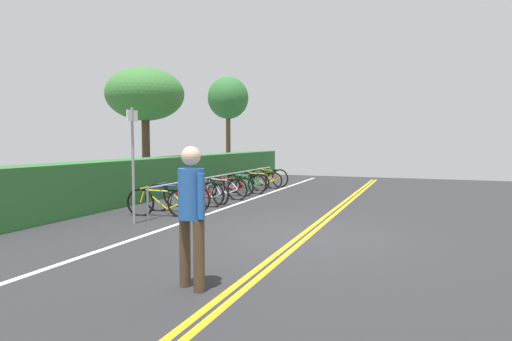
% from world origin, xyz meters
% --- Properties ---
extents(ground_plane, '(28.90, 13.95, 0.05)m').
position_xyz_m(ground_plane, '(0.00, 0.00, -0.03)').
color(ground_plane, '#2B2B2D').
extents(centre_line_yellow_inner, '(26.01, 0.10, 0.00)m').
position_xyz_m(centre_line_yellow_inner, '(0.00, -0.08, 0.00)').
color(centre_line_yellow_inner, gold).
rests_on(centre_line_yellow_inner, ground_plane).
extents(centre_line_yellow_outer, '(26.01, 0.10, 0.00)m').
position_xyz_m(centre_line_yellow_outer, '(0.00, 0.08, 0.00)').
color(centre_line_yellow_outer, gold).
rests_on(centre_line_yellow_outer, ground_plane).
extents(bike_lane_stripe_white, '(26.01, 0.12, 0.00)m').
position_xyz_m(bike_lane_stripe_white, '(0.00, 2.91, 0.00)').
color(bike_lane_stripe_white, white).
rests_on(bike_lane_stripe_white, ground_plane).
extents(bike_rack, '(8.68, 0.05, 0.77)m').
position_xyz_m(bike_rack, '(4.58, 3.82, 0.58)').
color(bike_rack, '#9EA0A5').
rests_on(bike_rack, ground_plane).
extents(bicycle_0, '(0.53, 1.72, 0.73)m').
position_xyz_m(bicycle_0, '(0.82, 3.82, 0.34)').
color(bicycle_0, black).
rests_on(bicycle_0, ground_plane).
extents(bicycle_1, '(0.46, 1.81, 0.77)m').
position_xyz_m(bicycle_1, '(1.54, 3.80, 0.36)').
color(bicycle_1, black).
rests_on(bicycle_1, ground_plane).
extents(bicycle_2, '(0.61, 1.68, 0.76)m').
position_xyz_m(bicycle_2, '(2.43, 3.81, 0.35)').
color(bicycle_2, black).
rests_on(bicycle_2, ground_plane).
extents(bicycle_3, '(0.63, 1.54, 0.68)m').
position_xyz_m(bicycle_3, '(3.26, 3.76, 0.32)').
color(bicycle_3, black).
rests_on(bicycle_3, ground_plane).
extents(bicycle_4, '(0.46, 1.77, 0.72)m').
position_xyz_m(bicycle_4, '(4.19, 3.77, 0.34)').
color(bicycle_4, black).
rests_on(bicycle_4, ground_plane).
extents(bicycle_5, '(0.46, 1.60, 0.68)m').
position_xyz_m(bicycle_5, '(5.05, 3.88, 0.32)').
color(bicycle_5, black).
rests_on(bicycle_5, ground_plane).
extents(bicycle_6, '(0.46, 1.69, 0.72)m').
position_xyz_m(bicycle_6, '(5.84, 3.71, 0.34)').
color(bicycle_6, black).
rests_on(bicycle_6, ground_plane).
extents(bicycle_7, '(0.48, 1.63, 0.68)m').
position_xyz_m(bicycle_7, '(6.67, 3.92, 0.32)').
color(bicycle_7, black).
rests_on(bicycle_7, ground_plane).
extents(bicycle_8, '(0.55, 1.70, 0.68)m').
position_xyz_m(bicycle_8, '(7.56, 3.76, 0.32)').
color(bicycle_8, black).
rests_on(bicycle_8, ground_plane).
extents(bicycle_9, '(0.48, 1.73, 0.76)m').
position_xyz_m(bicycle_9, '(8.43, 3.69, 0.36)').
color(bicycle_9, black).
rests_on(bicycle_9, ground_plane).
extents(pedestrian, '(0.32, 0.45, 1.77)m').
position_xyz_m(pedestrian, '(-3.51, 0.54, 1.02)').
color(pedestrian, '#4C3826').
rests_on(pedestrian, ground_plane).
extents(sign_post_near, '(0.36, 0.06, 2.57)m').
position_xyz_m(sign_post_near, '(-0.20, 3.85, 1.52)').
color(sign_post_near, gray).
rests_on(sign_post_near, ground_plane).
extents(hedge_backdrop, '(17.63, 1.04, 1.28)m').
position_xyz_m(hedge_backdrop, '(6.08, 6.11, 0.64)').
color(hedge_backdrop, '#2D6B30').
rests_on(hedge_backdrop, ground_plane).
extents(tree_mid, '(2.84, 2.84, 4.51)m').
position_xyz_m(tree_mid, '(5.38, 7.44, 3.51)').
color(tree_mid, '#473323').
rests_on(tree_mid, ground_plane).
extents(tree_far_right, '(2.18, 2.18, 5.26)m').
position_xyz_m(tree_far_right, '(13.26, 7.71, 4.10)').
color(tree_far_right, brown).
rests_on(tree_far_right, ground_plane).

